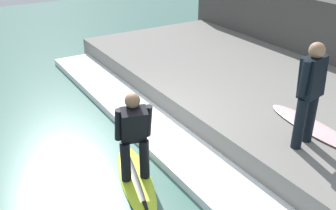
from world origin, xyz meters
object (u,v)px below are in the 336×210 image
object	(u,v)px
surfer_riding	(134,133)
surfboard_riding	(136,179)
surfer_waiting_near	(310,90)
surfboard_waiting_near	(313,127)

from	to	relation	value
surfer_riding	surfboard_riding	bearing A→B (deg)	63.43
surfboard_riding	surfer_waiting_near	distance (m)	3.08
surfer_riding	surfer_waiting_near	bearing A→B (deg)	-25.68
surfer_riding	surfboard_waiting_near	distance (m)	3.17
surfer_riding	surfboard_waiting_near	size ratio (longest dim) A/B	0.75
surfboard_riding	surfer_waiting_near	world-z (taller)	surfer_waiting_near
surfer_riding	surfer_waiting_near	world-z (taller)	surfer_waiting_near
surfboard_riding	surfer_riding	size ratio (longest dim) A/B	1.39
surfboard_riding	surfer_waiting_near	size ratio (longest dim) A/B	1.23
surfboard_waiting_near	surfer_waiting_near	bearing A→B (deg)	-157.12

